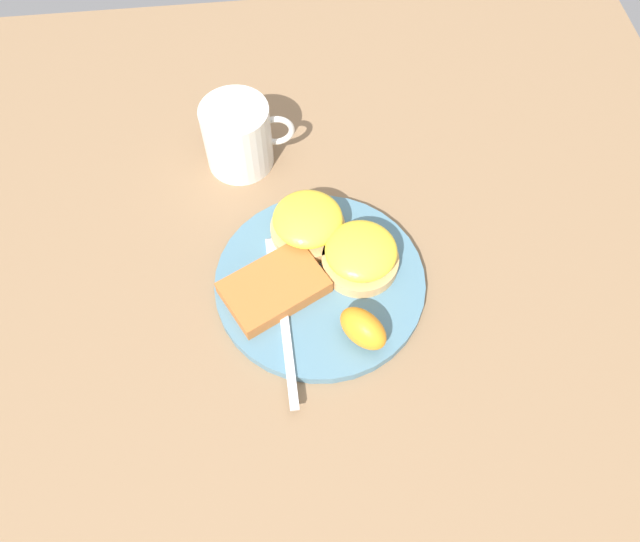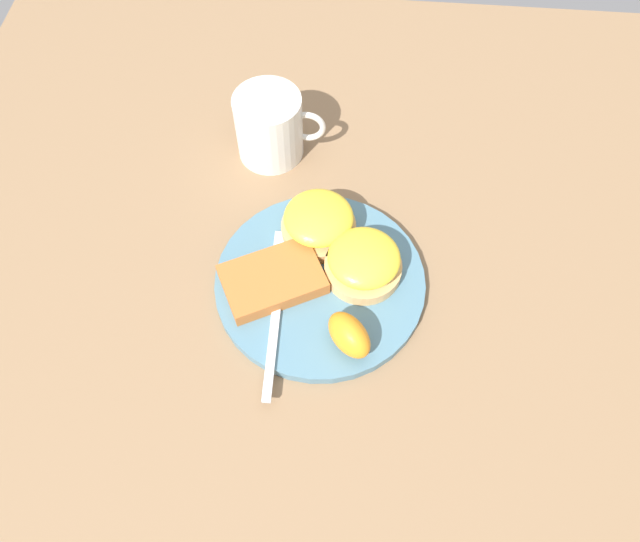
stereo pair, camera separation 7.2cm
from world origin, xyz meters
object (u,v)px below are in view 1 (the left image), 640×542
(fork, at_px, (283,306))
(cup, at_px, (238,136))
(sandwich_benedict_right, at_px, (308,223))
(hashbrown_patty, at_px, (274,287))
(orange_wedge, at_px, (363,328))
(sandwich_benedict_left, at_px, (361,255))

(fork, relative_size, cup, 1.82)
(sandwich_benedict_right, distance_m, fork, 0.11)
(hashbrown_patty, distance_m, orange_wedge, 0.12)
(fork, bearing_deg, sandwich_benedict_right, 68.39)
(sandwich_benedict_right, distance_m, orange_wedge, 0.15)
(fork, bearing_deg, hashbrown_patty, 110.17)
(sandwich_benedict_right, height_order, fork, sandwich_benedict_right)
(sandwich_benedict_right, xyz_separation_m, cup, (-0.08, 0.14, 0.01))
(fork, xyz_separation_m, cup, (-0.04, 0.24, 0.03))
(orange_wedge, relative_size, fork, 0.27)
(hashbrown_patty, relative_size, fork, 0.53)
(hashbrown_patty, height_order, cup, cup)
(cup, bearing_deg, hashbrown_patty, -82.24)
(hashbrown_patty, xyz_separation_m, fork, (0.01, -0.02, -0.01))
(orange_wedge, bearing_deg, cup, 113.35)
(orange_wedge, bearing_deg, hashbrown_patty, 143.68)
(cup, bearing_deg, orange_wedge, -66.65)
(hashbrown_patty, bearing_deg, orange_wedge, -36.32)
(sandwich_benedict_left, height_order, cup, cup)
(hashbrown_patty, bearing_deg, sandwich_benedict_right, 58.51)
(orange_wedge, height_order, fork, orange_wedge)
(hashbrown_patty, distance_m, fork, 0.02)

